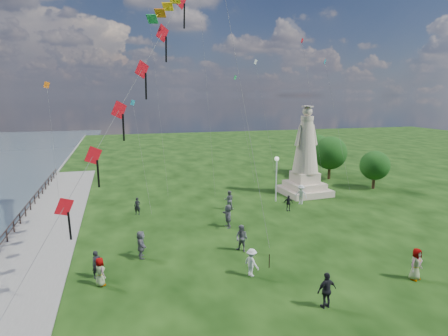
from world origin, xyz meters
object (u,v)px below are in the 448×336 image
object	(u,v)px
person_3	(327,290)
person_11	(228,216)
person_1	(242,238)
person_7	(229,200)
person_10	(100,272)
person_8	(301,194)
person_6	(137,206)
person_0	(97,264)
person_5	(141,244)
person_2	(252,262)
lamppost	(277,169)
statue	(305,162)
person_4	(416,264)
person_9	(288,203)

from	to	relation	value
person_3	person_11	size ratio (longest dim) A/B	0.99
person_11	person_1	bearing A→B (deg)	-2.66
person_7	person_10	bearing A→B (deg)	67.11
person_3	person_8	world-z (taller)	person_8
person_10	person_11	world-z (taller)	person_11
person_6	person_3	bearing A→B (deg)	-47.78
person_0	person_5	distance (m)	3.41
person_2	person_5	distance (m)	7.55
person_1	person_5	size ratio (longest dim) A/B	1.01
lamppost	person_6	size ratio (longest dim) A/B	2.90
person_2	person_11	bearing A→B (deg)	-30.34
statue	person_11	world-z (taller)	statue
person_0	person_5	bearing A→B (deg)	5.33
statue	person_1	bearing A→B (deg)	-136.03
person_0	person_6	xyz separation A→B (m)	(2.96, 11.49, -0.04)
person_4	person_8	world-z (taller)	person_8
person_7	person_11	xyz separation A→B (m)	(-1.49, -4.67, 0.05)
person_5	person_9	world-z (taller)	person_5
lamppost	person_0	size ratio (longest dim) A/B	2.78
person_1	person_2	xyz separation A→B (m)	(-0.57, -3.53, -0.09)
person_1	person_3	distance (m)	8.01
statue	person_0	world-z (taller)	statue
person_1	person_8	size ratio (longest dim) A/B	0.96
person_6	person_8	world-z (taller)	person_8
person_0	person_9	bearing A→B (deg)	-4.66
person_3	person_10	bearing A→B (deg)	-34.34
person_3	person_5	size ratio (longest dim) A/B	1.02
person_0	person_3	size ratio (longest dim) A/B	0.87
person_8	lamppost	bearing A→B (deg)	-171.67
lamppost	person_7	size ratio (longest dim) A/B	2.53
person_0	person_3	world-z (taller)	person_3
person_7	person_8	bearing A→B (deg)	-161.65
lamppost	person_5	distance (m)	17.37
person_2	person_3	size ratio (longest dim) A/B	0.89
person_0	person_1	world-z (taller)	person_1
person_3	person_4	xyz separation A→B (m)	(6.56, 1.19, 0.01)
person_6	person_10	distance (m)	12.83
person_2	person_0	bearing A→B (deg)	52.15
person_2	person_6	size ratio (longest dim) A/B	1.07
person_0	person_7	world-z (taller)	person_7
person_0	person_10	bearing A→B (deg)	-110.66
person_3	person_7	bearing A→B (deg)	-98.16
person_7	person_1	bearing A→B (deg)	98.78
person_2	person_8	size ratio (longest dim) A/B	0.87
person_7	person_11	size ratio (longest dim) A/B	0.95
statue	person_7	xyz separation A→B (m)	(-9.50, -3.12, -2.68)
person_6	person_11	size ratio (longest dim) A/B	0.83
person_2	person_5	bearing A→B (deg)	31.14
person_1	person_4	world-z (taller)	person_4
person_0	person_8	world-z (taller)	person_8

